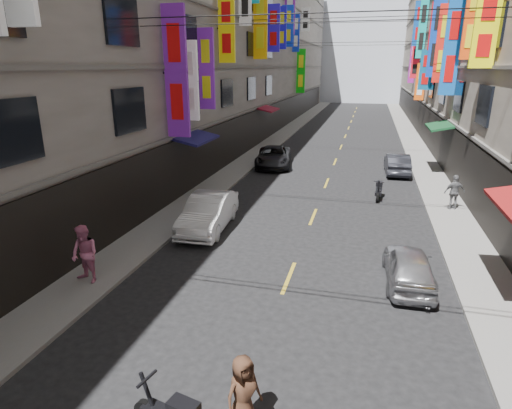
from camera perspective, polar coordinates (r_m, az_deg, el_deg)
The scene contains 16 objects.
sidewalk_left at distance 37.59m, azimuth 2.03°, elevation 8.17°, with size 2.00×90.00×0.12m, color slate.
sidewalk_right at distance 36.91m, azimuth 20.65°, elevation 6.86°, with size 2.00×90.00×0.12m, color slate.
building_row_left at distance 38.91m, azimuth -7.15°, elevation 22.32°, with size 10.14×90.00×19.00m.
haze_block at distance 86.29m, azimuth 14.15°, elevation 20.48°, with size 18.00×8.00×22.00m, color silver.
shop_signage at distance 29.20m, azimuth 11.18°, elevation 22.87°, with size 14.00×55.00×11.35m.
street_awnings at distance 20.71m, azimuth 5.19°, elevation 8.33°, with size 13.99×35.20×0.41m.
overhead_cables at distance 24.35m, azimuth 10.52°, elevation 23.25°, with size 14.00×38.04×1.24m.
lane_markings at distance 33.83m, azimuth 10.91°, elevation 6.67°, with size 0.12×80.20×0.01m.
scooter_far_right at distance 22.56m, azimuth 16.04°, elevation 1.83°, with size 0.50×1.80×1.14m.
car_left_mid at distance 17.65m, azimuth -6.36°, elevation -1.05°, with size 1.53×4.39×1.45m, color white.
car_left_far at distance 28.85m, azimuth 2.35°, elevation 6.39°, with size 2.20×4.77×1.33m, color black.
car_right_mid at distance 14.04m, azimuth 19.73°, elevation -7.78°, with size 1.40×3.48×1.18m, color #AEAEB3.
car_right_far at distance 28.20m, azimuth 18.29°, elevation 5.18°, with size 1.36×3.90×1.28m, color #282930.
pedestrian_lfar at distance 13.98m, azimuth -21.86°, elevation -6.19°, with size 0.88×0.61×1.82m, color pink.
pedestrian_rfar at distance 21.64m, azimuth 24.95°, elevation 1.50°, with size 0.95×0.54×1.62m, color slate.
pedestrian_crossing at distance 8.52m, azimuth -1.73°, elevation -23.83°, with size 0.75×0.51×1.53m, color #44291B.
Camera 1 is at (2.09, 5.85, 6.44)m, focal length 30.00 mm.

